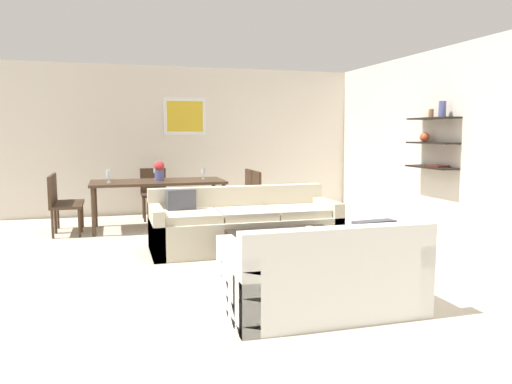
{
  "coord_description": "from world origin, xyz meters",
  "views": [
    {
      "loc": [
        -1.56,
        -5.78,
        1.5
      ],
      "look_at": [
        0.17,
        0.2,
        0.75
      ],
      "focal_mm": 34.8,
      "sensor_mm": 36.0,
      "label": 1
    }
  ],
  "objects_px": {
    "dining_chair_right_near": "(250,195)",
    "wine_glass_left_far": "(109,173)",
    "dining_chair_right_far": "(243,192)",
    "coffee_table": "(290,252)",
    "decorative_bowl": "(298,233)",
    "candle_jar": "(309,229)",
    "dining_chair_left_near": "(60,201)",
    "wine_glass_head": "(156,171)",
    "dining_chair_head": "(154,190)",
    "apple_on_coffee_table": "(272,234)",
    "dining_table": "(158,185)",
    "sofa_beige": "(244,226)",
    "wine_glass_right_far": "(203,172)",
    "dining_chair_left_far": "(62,198)",
    "wine_glass_left_near": "(108,174)",
    "centerpiece_vase": "(159,170)",
    "loveseat_white": "(323,277)"
  },
  "relations": [
    {
      "from": "wine_glass_left_near",
      "to": "centerpiece_vase",
      "type": "relative_size",
      "value": 0.59
    },
    {
      "from": "dining_chair_right_near",
      "to": "wine_glass_left_far",
      "type": "height_order",
      "value": "wine_glass_left_far"
    },
    {
      "from": "dining_chair_left_far",
      "to": "wine_glass_right_far",
      "type": "relative_size",
      "value": 5.29
    },
    {
      "from": "coffee_table",
      "to": "dining_chair_right_far",
      "type": "bearing_deg",
      "value": 84.98
    },
    {
      "from": "decorative_bowl",
      "to": "dining_chair_head",
      "type": "distance_m",
      "value": 3.97
    },
    {
      "from": "decorative_bowl",
      "to": "coffee_table",
      "type": "bearing_deg",
      "value": 132.49
    },
    {
      "from": "loveseat_white",
      "to": "centerpiece_vase",
      "type": "height_order",
      "value": "centerpiece_vase"
    },
    {
      "from": "decorative_bowl",
      "to": "wine_glass_left_near",
      "type": "height_order",
      "value": "wine_glass_left_near"
    },
    {
      "from": "candle_jar",
      "to": "wine_glass_right_far",
      "type": "distance_m",
      "value": 2.94
    },
    {
      "from": "apple_on_coffee_table",
      "to": "dining_chair_right_near",
      "type": "height_order",
      "value": "dining_chair_right_near"
    },
    {
      "from": "wine_glass_left_far",
      "to": "dining_chair_right_near",
      "type": "bearing_deg",
      "value": -8.44
    },
    {
      "from": "sofa_beige",
      "to": "dining_chair_left_far",
      "type": "relative_size",
      "value": 2.72
    },
    {
      "from": "dining_table",
      "to": "centerpiece_vase",
      "type": "xyz_separation_m",
      "value": [
        0.02,
        -0.01,
        0.23
      ]
    },
    {
      "from": "dining_chair_left_far",
      "to": "wine_glass_left_far",
      "type": "height_order",
      "value": "wine_glass_left_far"
    },
    {
      "from": "sofa_beige",
      "to": "dining_chair_left_near",
      "type": "height_order",
      "value": "dining_chair_left_near"
    },
    {
      "from": "apple_on_coffee_table",
      "to": "wine_glass_right_far",
      "type": "xyz_separation_m",
      "value": [
        -0.19,
        3.01,
        0.45
      ]
    },
    {
      "from": "apple_on_coffee_table",
      "to": "dining_table",
      "type": "bearing_deg",
      "value": 107.74
    },
    {
      "from": "apple_on_coffee_table",
      "to": "wine_glass_right_far",
      "type": "relative_size",
      "value": 0.51
    },
    {
      "from": "dining_table",
      "to": "candle_jar",
      "type": "bearing_deg",
      "value": -62.05
    },
    {
      "from": "candle_jar",
      "to": "dining_chair_left_near",
      "type": "height_order",
      "value": "dining_chair_left_near"
    },
    {
      "from": "sofa_beige",
      "to": "candle_jar",
      "type": "bearing_deg",
      "value": -62.79
    },
    {
      "from": "candle_jar",
      "to": "dining_chair_right_far",
      "type": "xyz_separation_m",
      "value": [
        -0.01,
        2.92,
        0.09
      ]
    },
    {
      "from": "apple_on_coffee_table",
      "to": "dining_chair_right_far",
      "type": "distance_m",
      "value": 3.15
    },
    {
      "from": "coffee_table",
      "to": "dining_chair_right_far",
      "type": "height_order",
      "value": "dining_chair_right_far"
    },
    {
      "from": "coffee_table",
      "to": "dining_chair_left_near",
      "type": "relative_size",
      "value": 1.4
    },
    {
      "from": "dining_chair_right_far",
      "to": "coffee_table",
      "type": "bearing_deg",
      "value": -95.02
    },
    {
      "from": "coffee_table",
      "to": "wine_glass_left_near",
      "type": "bearing_deg",
      "value": 124.98
    },
    {
      "from": "wine_glass_left_near",
      "to": "dining_chair_right_near",
      "type": "bearing_deg",
      "value": -2.47
    },
    {
      "from": "decorative_bowl",
      "to": "wine_glass_left_near",
      "type": "bearing_deg",
      "value": 125.21
    },
    {
      "from": "coffee_table",
      "to": "dining_table",
      "type": "distance_m",
      "value": 3.1
    },
    {
      "from": "dining_chair_left_near",
      "to": "dining_chair_head",
      "type": "bearing_deg",
      "value": 36.97
    },
    {
      "from": "decorative_bowl",
      "to": "wine_glass_left_far",
      "type": "bearing_deg",
      "value": 123.12
    },
    {
      "from": "sofa_beige",
      "to": "wine_glass_head",
      "type": "bearing_deg",
      "value": 113.65
    },
    {
      "from": "dining_chair_right_far",
      "to": "wine_glass_left_far",
      "type": "xyz_separation_m",
      "value": [
        -2.17,
        -0.09,
        0.37
      ]
    },
    {
      "from": "wine_glass_head",
      "to": "dining_chair_left_near",
      "type": "bearing_deg",
      "value": -156.94
    },
    {
      "from": "dining_chair_right_far",
      "to": "wine_glass_head",
      "type": "xyz_separation_m",
      "value": [
        -1.43,
        0.19,
        0.37
      ]
    },
    {
      "from": "dining_chair_left_far",
      "to": "dining_table",
      "type": "bearing_deg",
      "value": -8.26
    },
    {
      "from": "dining_chair_left_near",
      "to": "decorative_bowl",
      "type": "bearing_deg",
      "value": -45.4
    },
    {
      "from": "sofa_beige",
      "to": "dining_chair_head",
      "type": "distance_m",
      "value": 2.76
    },
    {
      "from": "dining_chair_right_near",
      "to": "wine_glass_right_far",
      "type": "height_order",
      "value": "wine_glass_right_far"
    },
    {
      "from": "candle_jar",
      "to": "wine_glass_head",
      "type": "bearing_deg",
      "value": 114.8
    },
    {
      "from": "dining_chair_left_far",
      "to": "wine_glass_right_far",
      "type": "distance_m",
      "value": 2.2
    },
    {
      "from": "decorative_bowl",
      "to": "dining_chair_right_far",
      "type": "bearing_deg",
      "value": 86.36
    },
    {
      "from": "candle_jar",
      "to": "centerpiece_vase",
      "type": "xyz_separation_m",
      "value": [
        -1.41,
        2.7,
        0.5
      ]
    },
    {
      "from": "candle_jar",
      "to": "apple_on_coffee_table",
      "type": "relative_size",
      "value": 0.94
    },
    {
      "from": "wine_glass_left_far",
      "to": "dining_table",
      "type": "bearing_deg",
      "value": -8.79
    },
    {
      "from": "decorative_bowl",
      "to": "candle_jar",
      "type": "height_order",
      "value": "decorative_bowl"
    },
    {
      "from": "loveseat_white",
      "to": "dining_chair_left_near",
      "type": "bearing_deg",
      "value": 121.78
    },
    {
      "from": "dining_chair_head",
      "to": "wine_glass_left_far",
      "type": "distance_m",
      "value": 1.12
    },
    {
      "from": "decorative_bowl",
      "to": "dining_chair_left_far",
      "type": "xyz_separation_m",
      "value": [
        -2.66,
        3.11,
        0.08
      ]
    }
  ]
}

